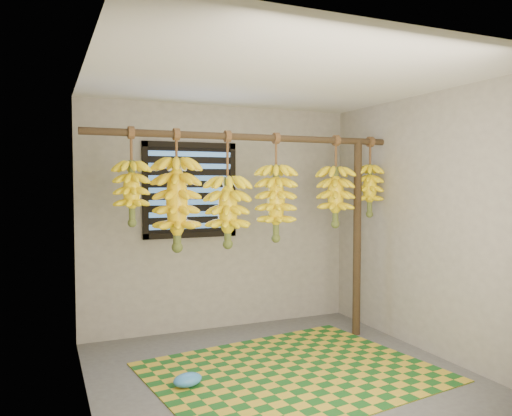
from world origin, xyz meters
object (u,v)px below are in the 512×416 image
banana_bunch_b (177,204)px  banana_bunch_a (132,193)px  plastic_bag (188,380)px  banana_bunch_f (370,190)px  banana_bunch_e (336,196)px  woven_mat (293,372)px  banana_bunch_c (228,212)px  banana_bunch_d (276,203)px  support_post (357,239)px

banana_bunch_b → banana_bunch_a: bearing=180.0°
plastic_bag → banana_bunch_f: bearing=16.1°
plastic_bag → banana_bunch_e: banana_bunch_e is taller
plastic_bag → banana_bunch_a: 1.59m
woven_mat → banana_bunch_f: 2.06m
banana_bunch_c → banana_bunch_f: size_ratio=1.29×
banana_bunch_c → banana_bunch_d: size_ratio=1.03×
banana_bunch_b → banana_bunch_c: size_ratio=1.00×
support_post → plastic_bag: support_post is taller
banana_bunch_e → plastic_bag: bearing=-160.2°
woven_mat → banana_bunch_d: size_ratio=2.20×
banana_bunch_a → banana_bunch_d: 1.36m
support_post → banana_bunch_d: banana_bunch_d is taller
banana_bunch_c → banana_bunch_e: size_ratio=1.16×
woven_mat → banana_bunch_a: size_ratio=2.71×
banana_bunch_d → banana_bunch_f: bearing=0.0°
banana_bunch_a → banana_bunch_d: (1.35, -0.00, -0.11)m
plastic_bag → banana_bunch_e: 2.28m
banana_bunch_b → banana_bunch_e: (1.63, -0.00, 0.05)m
banana_bunch_f → banana_bunch_e: bearing=-180.0°
banana_bunch_a → banana_bunch_f: 2.43m
support_post → banana_bunch_e: 0.51m
woven_mat → plastic_bag: bearing=176.2°
plastic_bag → support_post: bearing=17.3°
plastic_bag → banana_bunch_c: size_ratio=0.23×
support_post → plastic_bag: bearing=-162.7°
support_post → woven_mat: 1.62m
support_post → banana_bunch_c: banana_bunch_c is taller
support_post → banana_bunch_a: (-2.28, 0.00, 0.49)m
banana_bunch_a → banana_bunch_e: size_ratio=0.91×
banana_bunch_f → banana_bunch_a: bearing=180.0°
banana_bunch_e → banana_bunch_f: 0.42m
banana_bunch_c → banana_bunch_f: same height
woven_mat → banana_bunch_f: size_ratio=2.75×
woven_mat → banana_bunch_a: banana_bunch_a is taller
banana_bunch_c → banana_bunch_e: 1.16m
woven_mat → banana_bunch_b: banana_bunch_b is taller
banana_bunch_b → banana_bunch_e: same height
banana_bunch_b → banana_bunch_d: same height
support_post → woven_mat: size_ratio=0.89×
banana_bunch_f → banana_bunch_b: bearing=180.0°
support_post → banana_bunch_b: banana_bunch_b is taller
woven_mat → banana_bunch_b: (-0.80, 0.67, 1.39)m
banana_bunch_c → woven_mat: bearing=-64.2°
banana_bunch_f → banana_bunch_d: bearing=-180.0°
banana_bunch_b → banana_bunch_d: (0.96, -0.00, -0.01)m
banana_bunch_b → banana_bunch_f: 2.05m
support_post → banana_bunch_c: bearing=180.0°
banana_bunch_a → banana_bunch_f: bearing=0.0°
banana_bunch_e → banana_bunch_f: (0.41, 0.00, 0.06)m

